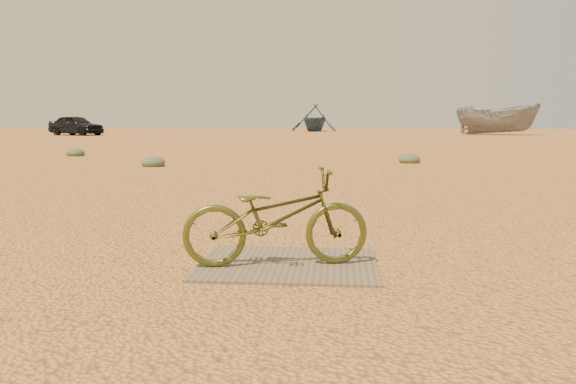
# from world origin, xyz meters

# --- Properties ---
(ground) EXTENTS (120.00, 120.00, 0.00)m
(ground) POSITION_xyz_m (0.00, 0.00, 0.00)
(ground) COLOR gold
(ground) RESTS_ON ground
(plywood_board) EXTENTS (1.47, 1.16, 0.02)m
(plywood_board) POSITION_xyz_m (0.56, -0.57, 0.01)
(plywood_board) COLOR #71634A
(plywood_board) RESTS_ON ground
(bicycle) EXTENTS (1.59, 0.82, 0.79)m
(bicycle) POSITION_xyz_m (0.46, -0.64, 0.42)
(bicycle) COLOR #4E551E
(bicycle) RESTS_ON plywood_board
(car) EXTENTS (4.50, 3.08, 1.42)m
(car) POSITION_xyz_m (-17.71, 33.50, 0.71)
(car) COLOR black
(car) RESTS_ON ground
(boat_near_left) EXTENTS (5.04, 5.80, 1.00)m
(boat_near_left) POSITION_xyz_m (-18.99, 36.63, 0.50)
(boat_near_left) COLOR white
(boat_near_left) RESTS_ON ground
(boat_far_left) EXTENTS (4.95, 5.47, 2.52)m
(boat_far_left) POSITION_xyz_m (-1.31, 46.78, 1.26)
(boat_far_left) COLOR navy
(boat_far_left) RESTS_ON ground
(boat_mid_right) EXTENTS (6.20, 4.18, 2.24)m
(boat_mid_right) POSITION_xyz_m (12.38, 37.22, 1.12)
(boat_mid_right) COLOR gray
(boat_mid_right) RESTS_ON ground
(kale_a) EXTENTS (0.60, 0.60, 0.33)m
(kale_a) POSITION_xyz_m (-3.74, 8.77, 0.00)
(kale_a) COLOR #576F48
(kale_a) RESTS_ON ground
(kale_b) EXTENTS (0.59, 0.59, 0.32)m
(kale_b) POSITION_xyz_m (2.90, 10.50, 0.00)
(kale_b) COLOR #576F48
(kale_b) RESTS_ON ground
(kale_c) EXTENTS (0.58, 0.58, 0.32)m
(kale_c) POSITION_xyz_m (-7.56, 12.41, 0.00)
(kale_c) COLOR #576F48
(kale_c) RESTS_ON ground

